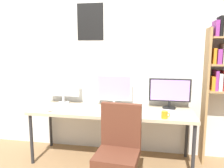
# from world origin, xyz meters

# --- Properties ---
(wall_back) EXTENTS (4.61, 0.11, 2.60)m
(wall_back) POSITION_xyz_m (-0.00, 1.02, 1.30)
(wall_back) COLOR silver
(wall_back) RESTS_ON ground_plane
(desk) EXTENTS (2.21, 0.68, 0.74)m
(desk) POSITION_xyz_m (0.00, 0.60, 0.69)
(desk) COLOR tan
(desk) RESTS_ON ground_plane
(office_chair) EXTENTS (0.52, 0.52, 0.99)m
(office_chair) POSITION_xyz_m (0.21, -0.14, 0.40)
(office_chair) COLOR #2D2D33
(office_chair) RESTS_ON ground_plane
(monitor_left) EXTENTS (0.51, 0.18, 0.40)m
(monitor_left) POSITION_xyz_m (-0.79, 0.81, 0.97)
(monitor_left) COLOR silver
(monitor_left) RESTS_ON desk
(monitor_center) EXTENTS (0.52, 0.18, 0.46)m
(monitor_center) POSITION_xyz_m (0.00, 0.81, 0.99)
(monitor_center) COLOR silver
(monitor_center) RESTS_ON desk
(monitor_right) EXTENTS (0.57, 0.18, 0.42)m
(monitor_right) POSITION_xyz_m (0.79, 0.81, 0.98)
(monitor_right) COLOR black
(monitor_right) RESTS_ON desk
(keyboard_main) EXTENTS (0.39, 0.13, 0.02)m
(keyboard_main) POSITION_xyz_m (0.00, 0.37, 0.75)
(keyboard_main) COLOR silver
(keyboard_main) RESTS_ON desk
(mouse_left_side) EXTENTS (0.06, 0.10, 0.03)m
(mouse_left_side) POSITION_xyz_m (-0.80, 0.38, 0.76)
(mouse_left_side) COLOR silver
(mouse_left_side) RESTS_ON desk
(mouse_right_side) EXTENTS (0.06, 0.10, 0.03)m
(mouse_right_side) POSITION_xyz_m (0.24, 0.42, 0.76)
(mouse_right_side) COLOR silver
(mouse_right_side) RESTS_ON desk
(laptop_closed) EXTENTS (0.35, 0.27, 0.02)m
(laptop_closed) POSITION_xyz_m (0.68, 0.58, 0.75)
(laptop_closed) COLOR silver
(laptop_closed) RESTS_ON desk
(coffee_mug) EXTENTS (0.11, 0.08, 0.09)m
(coffee_mug) POSITION_xyz_m (0.70, 0.34, 0.79)
(coffee_mug) COLOR orange
(coffee_mug) RESTS_ON desk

